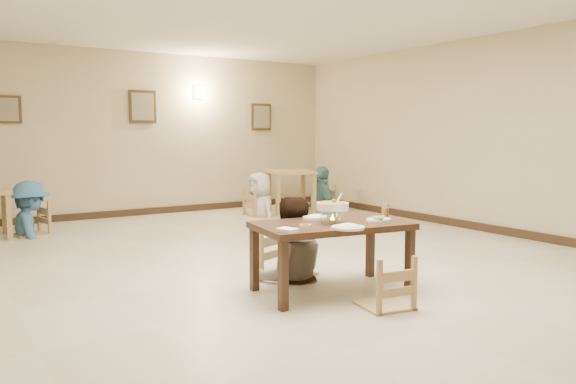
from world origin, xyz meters
TOP-DOWN VIEW (x-y plane):
  - floor at (0.00, 0.00)m, footprint 10.00×10.00m
  - wall_back at (0.00, 5.00)m, footprint 10.00×0.00m
  - wall_right at (4.00, 0.00)m, footprint 0.00×10.00m
  - baseboard_back at (0.00, 4.97)m, footprint 8.00×0.06m
  - baseboard_right at (3.97, 0.00)m, footprint 0.06×10.00m
  - picture_a at (-2.20, 4.96)m, footprint 0.55×0.04m
  - picture_b at (0.10, 4.96)m, footprint 0.50×0.04m
  - picture_c at (2.60, 4.96)m, footprint 0.45×0.04m
  - wall_sconce at (1.20, 4.96)m, footprint 0.16×0.05m
  - main_table at (-0.03, -1.00)m, footprint 1.53×1.00m
  - chair_far at (-0.06, -0.28)m, footprint 0.47×0.47m
  - chair_near at (0.07, -1.63)m, footprint 0.42×0.42m
  - main_diner at (-0.10, -0.36)m, footprint 0.99×0.87m
  - curry_warmer at (-0.05, -1.03)m, footprint 0.34×0.30m
  - rice_plate_far at (-0.02, -0.70)m, footprint 0.26×0.26m
  - rice_plate_near at (-0.12, -1.36)m, footprint 0.29×0.29m
  - fried_plate at (0.40, -1.16)m, footprint 0.26×0.26m
  - chili_dish at (-0.36, -1.03)m, footprint 0.11×0.11m
  - napkin_cutlery at (-0.66, -1.19)m, footprint 0.20×0.27m
  - drink_glass at (0.60, -1.04)m, footprint 0.07×0.07m
  - bg_table_right at (2.56, 3.76)m, footprint 1.02×1.02m
  - bg_chair_lr at (-2.03, 3.82)m, footprint 0.45×0.45m
  - bg_chair_rl at (1.87, 3.76)m, footprint 0.47×0.47m
  - bg_chair_rr at (3.25, 3.70)m, footprint 0.45×0.45m
  - bg_diner_b at (-2.03, 3.82)m, footprint 0.74×1.13m
  - bg_diner_c at (1.87, 3.76)m, footprint 0.60×0.84m
  - bg_diner_d at (3.25, 3.70)m, footprint 0.57×1.08m

SIDE VIEW (x-z plane):
  - floor at x=0.00m, z-range 0.00..0.00m
  - baseboard_back at x=0.00m, z-range 0.00..0.12m
  - baseboard_right at x=3.97m, z-range 0.00..0.12m
  - chair_near at x=0.07m, z-range 0.00..0.89m
  - bg_chair_rr at x=3.25m, z-range 0.00..0.96m
  - bg_chair_lr at x=-2.03m, z-range 0.00..0.96m
  - bg_chair_rl at x=1.87m, z-range 0.00..1.00m
  - chair_far at x=-0.06m, z-range 0.00..1.01m
  - main_table at x=-0.03m, z-range 0.26..0.93m
  - bg_table_right at x=2.56m, z-range 0.27..1.08m
  - chili_dish at x=-0.36m, z-range 0.67..0.69m
  - rice_plate_far at x=-0.02m, z-range 0.66..0.72m
  - rice_plate_near at x=-0.12m, z-range 0.65..0.72m
  - napkin_cutlery at x=-0.66m, z-range 0.67..0.70m
  - fried_plate at x=0.40m, z-range 0.66..0.72m
  - drink_glass at x=0.60m, z-range 0.67..0.81m
  - bg_diner_c at x=1.87m, z-range 0.00..1.59m
  - bg_diner_b at x=-2.03m, z-range 0.00..1.64m
  - curry_warmer at x=-0.05m, z-range 0.70..0.97m
  - main_diner at x=-0.10m, z-range 0.00..1.72m
  - bg_diner_d at x=3.25m, z-range 0.00..1.75m
  - wall_back at x=0.00m, z-range -3.50..6.50m
  - wall_right at x=4.00m, z-range -3.50..6.50m
  - picture_c at x=2.60m, z-range 1.57..2.12m
  - picture_a at x=-2.20m, z-range 1.67..2.12m
  - picture_b at x=0.10m, z-range 1.70..2.30m
  - wall_sconce at x=1.20m, z-range 2.19..2.41m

